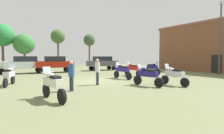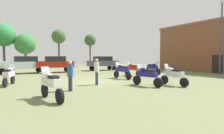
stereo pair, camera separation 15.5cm
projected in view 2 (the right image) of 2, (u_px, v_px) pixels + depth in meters
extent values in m
cube|color=#6F754E|center=(95.00, 81.00, 13.56)|extent=(44.00, 52.00, 0.02)
cube|color=black|center=(217.00, 64.00, 19.79)|extent=(0.08, 1.20, 2.20)
cylinder|color=black|center=(127.00, 73.00, 17.40)|extent=(0.24, 0.64, 0.63)
cylinder|color=black|center=(139.00, 74.00, 16.33)|extent=(0.24, 0.64, 0.63)
cube|color=red|center=(133.00, 68.00, 16.83)|extent=(0.60, 1.29, 0.36)
ellipsoid|color=red|center=(131.00, 65.00, 17.02)|extent=(0.41, 0.53, 0.24)
cube|color=black|center=(135.00, 66.00, 16.66)|extent=(0.40, 0.61, 0.12)
cube|color=silver|center=(128.00, 63.00, 17.24)|extent=(0.38, 0.22, 0.39)
cylinder|color=#B7B7BC|center=(129.00, 64.00, 17.17)|extent=(0.62, 0.16, 0.04)
cylinder|color=black|center=(13.00, 80.00, 12.09)|extent=(0.30, 0.61, 0.60)
cylinder|color=black|center=(5.00, 83.00, 10.62)|extent=(0.30, 0.61, 0.60)
cube|color=silver|center=(9.00, 74.00, 11.33)|extent=(0.73, 1.34, 0.36)
ellipsoid|color=silver|center=(10.00, 69.00, 11.59)|extent=(0.45, 0.55, 0.24)
cube|color=black|center=(8.00, 71.00, 11.09)|extent=(0.45, 0.62, 0.12)
cube|color=silver|center=(12.00, 67.00, 11.89)|extent=(0.39, 0.25, 0.39)
cylinder|color=#B7B7BC|center=(11.00, 68.00, 11.80)|extent=(0.60, 0.22, 0.04)
cylinder|color=black|center=(116.00, 74.00, 15.48)|extent=(0.18, 0.65, 0.64)
cylinder|color=black|center=(128.00, 76.00, 14.17)|extent=(0.18, 0.65, 0.64)
cube|color=navy|center=(122.00, 69.00, 14.80)|extent=(0.48, 1.42, 0.36)
ellipsoid|color=navy|center=(120.00, 66.00, 15.03)|extent=(0.36, 0.51, 0.24)
cube|color=black|center=(124.00, 67.00, 14.59)|extent=(0.35, 0.58, 0.12)
cube|color=silver|center=(117.00, 64.00, 15.30)|extent=(0.37, 0.18, 0.39)
cylinder|color=#B7B7BC|center=(118.00, 65.00, 15.22)|extent=(0.62, 0.09, 0.04)
cylinder|color=black|center=(45.00, 90.00, 8.08)|extent=(0.23, 0.65, 0.64)
cylinder|color=black|center=(60.00, 96.00, 6.86)|extent=(0.23, 0.65, 0.64)
cube|color=silver|center=(51.00, 82.00, 7.44)|extent=(0.60, 1.44, 0.36)
ellipsoid|color=silver|center=(48.00, 75.00, 7.66)|extent=(0.40, 0.53, 0.24)
cube|color=black|center=(53.00, 77.00, 7.25)|extent=(0.39, 0.60, 0.12)
cube|color=silver|center=(45.00, 71.00, 7.91)|extent=(0.38, 0.21, 0.39)
cylinder|color=#B7B7BC|center=(46.00, 72.00, 7.83)|extent=(0.62, 0.14, 0.04)
cylinder|color=black|center=(137.00, 80.00, 11.70)|extent=(0.25, 0.64, 0.63)
cylinder|color=black|center=(158.00, 83.00, 10.52)|extent=(0.25, 0.64, 0.63)
cube|color=navy|center=(147.00, 74.00, 11.08)|extent=(0.66, 1.44, 0.36)
ellipsoid|color=navy|center=(143.00, 69.00, 11.29)|extent=(0.42, 0.54, 0.24)
cube|color=black|center=(150.00, 70.00, 10.89)|extent=(0.41, 0.61, 0.12)
cube|color=silver|center=(139.00, 67.00, 11.53)|extent=(0.38, 0.23, 0.39)
cylinder|color=#B7B7BC|center=(140.00, 67.00, 11.45)|extent=(0.61, 0.17, 0.04)
cylinder|color=black|center=(165.00, 80.00, 12.07)|extent=(0.13, 0.61, 0.61)
cylinder|color=black|center=(184.00, 82.00, 10.69)|extent=(0.13, 0.61, 0.61)
cube|color=silver|center=(174.00, 74.00, 11.35)|extent=(0.39, 1.37, 0.36)
ellipsoid|color=silver|center=(170.00, 69.00, 11.60)|extent=(0.33, 0.49, 0.24)
cube|color=black|center=(177.00, 70.00, 11.13)|extent=(0.31, 0.57, 0.12)
cube|color=silver|center=(166.00, 67.00, 11.88)|extent=(0.36, 0.16, 0.39)
cylinder|color=#B7B7BC|center=(168.00, 67.00, 11.80)|extent=(0.62, 0.05, 0.04)
cylinder|color=black|center=(158.00, 72.00, 17.95)|extent=(0.18, 0.65, 0.64)
cylinder|color=black|center=(147.00, 71.00, 19.17)|extent=(0.18, 0.65, 0.64)
cube|color=navy|center=(152.00, 67.00, 18.53)|extent=(0.47, 1.33, 0.36)
ellipsoid|color=navy|center=(155.00, 65.00, 18.28)|extent=(0.36, 0.51, 0.24)
cube|color=black|center=(151.00, 65.00, 18.70)|extent=(0.35, 0.58, 0.12)
cube|color=silver|center=(157.00, 63.00, 18.01)|extent=(0.37, 0.18, 0.39)
cylinder|color=#B7B7BC|center=(156.00, 63.00, 18.09)|extent=(0.62, 0.09, 0.04)
cylinder|color=black|center=(43.00, 71.00, 19.55)|extent=(0.66, 0.30, 0.64)
cylinder|color=black|center=(42.00, 70.00, 20.86)|extent=(0.66, 0.30, 0.64)
cylinder|color=black|center=(68.00, 70.00, 20.77)|extent=(0.66, 0.30, 0.64)
cylinder|color=black|center=(66.00, 69.00, 22.08)|extent=(0.66, 0.30, 0.64)
cube|color=maroon|center=(55.00, 64.00, 20.77)|extent=(4.49, 2.32, 0.75)
cube|color=black|center=(55.00, 59.00, 20.73)|extent=(2.54, 1.87, 0.61)
cylinder|color=black|center=(12.00, 72.00, 18.21)|extent=(0.64, 0.22, 0.64)
cylinder|color=black|center=(11.00, 71.00, 19.42)|extent=(0.64, 0.22, 0.64)
cylinder|color=black|center=(41.00, 71.00, 19.77)|extent=(0.64, 0.22, 0.64)
cylinder|color=black|center=(39.00, 70.00, 20.98)|extent=(0.64, 0.22, 0.64)
cube|color=#A9BABB|center=(26.00, 65.00, 19.55)|extent=(4.31, 1.83, 0.75)
cube|color=black|center=(26.00, 59.00, 19.51)|extent=(2.38, 1.60, 0.61)
cylinder|color=black|center=(2.00, 71.00, 18.77)|extent=(0.65, 0.24, 0.64)
cylinder|color=black|center=(2.00, 70.00, 20.02)|extent=(0.65, 0.24, 0.64)
cylinder|color=black|center=(96.00, 69.00, 22.94)|extent=(0.65, 0.26, 0.64)
cylinder|color=black|center=(92.00, 68.00, 24.20)|extent=(0.65, 0.26, 0.64)
cylinder|color=black|center=(114.00, 68.00, 24.34)|extent=(0.65, 0.26, 0.64)
cylinder|color=black|center=(110.00, 67.00, 25.60)|extent=(0.65, 0.26, 0.64)
cube|color=#45434E|center=(103.00, 63.00, 24.23)|extent=(4.39, 2.04, 0.75)
cube|color=black|center=(103.00, 59.00, 24.19)|extent=(2.45, 1.71, 0.61)
cylinder|color=#2C3450|center=(71.00, 84.00, 9.45)|extent=(0.14, 0.14, 0.83)
cylinder|color=#2C3450|center=(70.00, 84.00, 9.57)|extent=(0.14, 0.14, 0.83)
cylinder|color=#224E92|center=(70.00, 71.00, 9.47)|extent=(0.41, 0.41, 0.65)
sphere|color=tan|center=(70.00, 63.00, 9.44)|extent=(0.22, 0.22, 0.22)
cylinder|color=#2A3750|center=(96.00, 78.00, 11.67)|extent=(0.14, 0.14, 0.87)
cylinder|color=#2A3750|center=(97.00, 79.00, 11.51)|extent=(0.14, 0.14, 0.87)
cylinder|color=silver|center=(97.00, 67.00, 11.54)|extent=(0.39, 0.39, 0.69)
sphere|color=tan|center=(97.00, 60.00, 11.52)|extent=(0.24, 0.24, 0.24)
cylinder|color=brown|center=(59.00, 54.00, 30.96)|extent=(0.33, 0.33, 5.08)
sphere|color=#3F6130|center=(59.00, 37.00, 30.78)|extent=(2.54, 2.54, 2.54)
cylinder|color=brown|center=(90.00, 55.00, 34.90)|extent=(0.31, 0.31, 4.84)
sphere|color=#395331|center=(90.00, 40.00, 34.73)|extent=(2.38, 2.38, 2.38)
cylinder|color=brown|center=(26.00, 59.00, 27.87)|extent=(0.32, 0.32, 3.30)
sphere|color=#397C37|center=(25.00, 44.00, 27.73)|extent=(3.34, 3.34, 3.34)
cylinder|color=#4F3F34|center=(4.00, 55.00, 26.71)|extent=(0.35, 0.35, 4.56)
sphere|color=#2B7F3C|center=(3.00, 35.00, 26.53)|extent=(3.56, 3.56, 3.56)
cylinder|color=#47474C|center=(221.00, 40.00, 17.82)|extent=(0.16, 0.16, 7.45)
cube|color=#B2B2AD|center=(222.00, 3.00, 17.59)|extent=(0.44, 0.24, 0.30)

